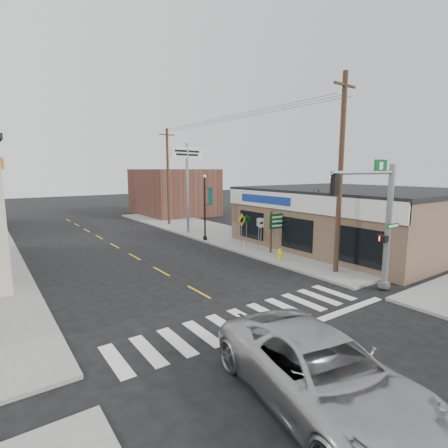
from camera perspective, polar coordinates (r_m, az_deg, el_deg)
ground at (r=13.31m, az=5.10°, el=-15.80°), size 140.00×140.00×0.00m
sidewalk_right at (r=28.41m, az=2.07°, el=-2.26°), size 6.00×38.00×0.13m
center_line at (r=19.71m, az=-10.21°, el=-7.61°), size 0.12×56.00×0.01m
crosswalk at (r=13.59m, az=3.97°, el=-15.23°), size 11.00×2.20×0.01m
thrift_store at (r=27.27m, az=20.51°, el=0.83°), size 12.00×14.00×4.00m
bldg_distant_right at (r=44.03m, az=-8.26°, el=5.21°), size 8.00×10.00×5.60m
suv at (r=9.15m, az=15.56°, el=-22.33°), size 3.90×6.58×1.72m
traffic_signal_pole at (r=16.79m, az=24.20°, el=1.47°), size 4.61×0.37×5.84m
guide_sign at (r=23.35m, az=8.91°, el=-0.18°), size 1.58×0.13×2.76m
fire_hydrant at (r=21.46m, az=9.11°, el=-4.83°), size 0.22×0.22×0.70m
ped_crossing_sign at (r=24.36m, az=2.90°, el=0.03°), size 0.94×0.07×2.42m
lamp_post at (r=26.91m, az=-3.05°, el=3.55°), size 0.66×0.51×5.04m
dance_center_sign at (r=30.12m, az=-6.04°, el=9.29°), size 3.59×0.22×7.63m
bare_tree at (r=22.32m, az=16.23°, el=4.66°), size 2.49×2.49×4.98m
shrub_front at (r=23.64m, az=16.67°, el=-3.68°), size 1.16×1.16×0.87m
shrub_back at (r=25.74m, az=10.04°, el=-2.40°), size 1.20×1.20×0.90m
utility_pole_near at (r=19.13m, az=18.48°, el=7.93°), size 1.78×0.27×10.25m
utility_pole_far at (r=35.17m, az=-9.14°, el=7.77°), size 1.63×0.24×9.37m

